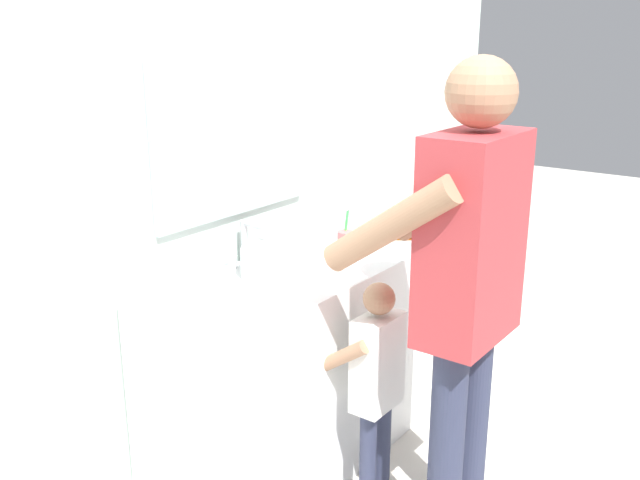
{
  "coord_description": "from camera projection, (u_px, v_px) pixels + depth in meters",
  "views": [
    {
      "loc": [
        -1.99,
        -1.34,
        1.76
      ],
      "look_at": [
        0.0,
        0.15,
        1.0
      ],
      "focal_mm": 39.9,
      "sensor_mm": 36.0,
      "label": 1
    }
  ],
  "objects": [
    {
      "name": "toothbrush_cup",
      "position": [
        345.0,
        242.0,
        2.98
      ],
      "size": [
        0.07,
        0.07,
        0.21
      ],
      "color": "#D86666",
      "rests_on": "vanity_cabinet"
    },
    {
      "name": "vanity_cabinet",
      "position": [
        290.0,
        373.0,
        2.85
      ],
      "size": [
        1.2,
        0.54,
        0.84
      ],
      "primitive_type": "cube",
      "color": "white",
      "rests_on": "ground"
    },
    {
      "name": "adult_parent",
      "position": [
        465.0,
        269.0,
        2.28
      ],
      "size": [
        0.52,
        0.55,
        1.68
      ],
      "color": "#2D334C",
      "rests_on": "ground"
    },
    {
      "name": "sink_basin",
      "position": [
        293.0,
        262.0,
        2.7
      ],
      "size": [
        0.39,
        0.39,
        0.11
      ],
      "color": "silver",
      "rests_on": "vanity_cabinet"
    },
    {
      "name": "child_toddler",
      "position": [
        375.0,
        375.0,
        2.59
      ],
      "size": [
        0.27,
        0.28,
        0.89
      ],
      "color": "#2D334C",
      "rests_on": "ground"
    },
    {
      "name": "faucet",
      "position": [
        247.0,
        245.0,
        2.83
      ],
      "size": [
        0.18,
        0.14,
        0.18
      ],
      "color": "#B7BABF",
      "rests_on": "vanity_cabinet"
    },
    {
      "name": "back_wall",
      "position": [
        224.0,
        134.0,
        2.77
      ],
      "size": [
        4.4,
        0.1,
        2.7
      ],
      "color": "silver",
      "rests_on": "ground"
    }
  ]
}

